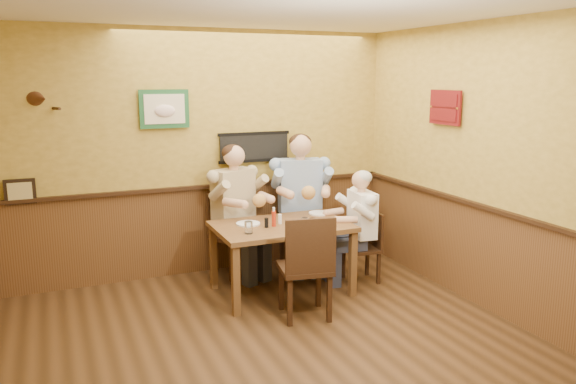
% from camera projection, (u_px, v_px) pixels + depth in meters
% --- Properties ---
extents(room, '(5.02, 5.03, 2.81)m').
position_uv_depth(room, '(270.00, 155.00, 4.24)').
color(room, '#321F0F').
rests_on(room, ground).
extents(dining_table, '(1.40, 0.90, 0.75)m').
position_uv_depth(dining_table, '(282.00, 233.00, 5.90)').
color(dining_table, brown).
rests_on(dining_table, ground).
extents(chair_back_left, '(0.56, 0.56, 0.96)m').
position_uv_depth(chair_back_left, '(234.00, 234.00, 6.48)').
color(chair_back_left, '#321E10').
rests_on(chair_back_left, ground).
extents(chair_back_right, '(0.56, 0.56, 1.01)m').
position_uv_depth(chair_back_right, '(300.00, 226.00, 6.74)').
color(chair_back_right, '#321E10').
rests_on(chair_back_right, ground).
extents(chair_right_end, '(0.40, 0.40, 0.79)m').
position_uv_depth(chair_right_end, '(361.00, 247.00, 6.28)').
color(chair_right_end, '#321E10').
rests_on(chair_right_end, ground).
extents(chair_near_side, '(0.55, 0.55, 1.02)m').
position_uv_depth(chair_near_side, '(305.00, 265.00, 5.33)').
color(chair_near_side, '#321E10').
rests_on(chair_near_side, ground).
extents(diner_tan_shirt, '(0.80, 0.80, 1.37)m').
position_uv_depth(diner_tan_shirt, '(234.00, 217.00, 6.44)').
color(diner_tan_shirt, '#CBB68C').
rests_on(diner_tan_shirt, ground).
extents(diner_blue_polo, '(0.81, 0.81, 1.45)m').
position_uv_depth(diner_blue_polo, '(300.00, 208.00, 6.69)').
color(diner_blue_polo, '#859FC7').
rests_on(diner_blue_polo, ground).
extents(diner_white_elder, '(0.58, 0.58, 1.13)m').
position_uv_depth(diner_white_elder, '(362.00, 232.00, 6.24)').
color(diner_white_elder, white).
rests_on(diner_white_elder, ground).
extents(water_glass_left, '(0.10, 0.10, 0.12)m').
position_uv_depth(water_glass_left, '(249.00, 227.00, 5.52)').
color(water_glass_left, silver).
rests_on(water_glass_left, dining_table).
extents(water_glass_mid, '(0.08, 0.08, 0.10)m').
position_uv_depth(water_glass_mid, '(305.00, 223.00, 5.73)').
color(water_glass_mid, white).
rests_on(water_glass_mid, dining_table).
extents(cola_tumbler, '(0.09, 0.09, 0.10)m').
position_uv_depth(cola_tumbler, '(313.00, 223.00, 5.74)').
color(cola_tumbler, black).
rests_on(cola_tumbler, dining_table).
extents(hot_sauce_bottle, '(0.06, 0.06, 0.18)m').
position_uv_depth(hot_sauce_bottle, '(274.00, 218.00, 5.78)').
color(hot_sauce_bottle, '#B42A13').
rests_on(hot_sauce_bottle, dining_table).
extents(salt_shaker, '(0.04, 0.04, 0.10)m').
position_uv_depth(salt_shaker, '(280.00, 219.00, 5.88)').
color(salt_shaker, white).
rests_on(salt_shaker, dining_table).
extents(pepper_shaker, '(0.05, 0.05, 0.10)m').
position_uv_depth(pepper_shaker, '(266.00, 223.00, 5.74)').
color(pepper_shaker, black).
rests_on(pepper_shaker, dining_table).
extents(plate_far_left, '(0.28, 0.28, 0.02)m').
position_uv_depth(plate_far_left, '(248.00, 224.00, 5.87)').
color(plate_far_left, white).
rests_on(plate_far_left, dining_table).
extents(plate_far_right, '(0.25, 0.25, 0.02)m').
position_uv_depth(plate_far_right, '(319.00, 213.00, 6.32)').
color(plate_far_right, white).
rests_on(plate_far_right, dining_table).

